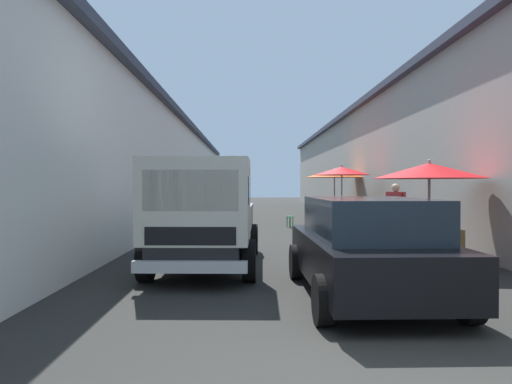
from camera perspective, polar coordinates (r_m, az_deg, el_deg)
name	(u,v)px	position (r m, az deg, el deg)	size (l,w,h in m)	color
ground	(276,230)	(16.61, 2.55, -4.81)	(90.00, 90.00, 0.00)	#282826
building_left_whitewash	(90,167)	(19.84, -20.02, 2.92)	(49.80, 7.50, 4.73)	silver
building_right_concrete	(453,160)	(20.62, 23.42, 3.68)	(49.80, 7.50, 5.34)	#A39E93
fruit_stall_far_right	(341,183)	(17.51, 10.56, 1.14)	(2.17, 2.17, 2.41)	#9E9EA3
fruit_stall_near_right	(431,187)	(10.16, 21.06, 0.63)	(2.32, 2.32, 2.18)	#9E9EA3
fruit_stall_near_left	(335,180)	(20.90, 9.81, 1.48)	(2.64, 2.64, 2.41)	#9E9EA3
hatchback_car	(366,247)	(6.84, 13.64, -6.71)	(3.93, 1.96, 1.45)	black
delivery_truck	(203,218)	(8.45, -6.67, -3.20)	(4.97, 2.09, 2.08)	black
vendor_by_crates	(396,209)	(13.29, 17.05, -2.03)	(0.56, 0.44, 1.68)	#665B4C
parked_scooter	(197,221)	(15.30, -7.42, -3.61)	(1.68, 0.53, 1.14)	black
plastic_stool	(290,219)	(17.81, 4.27, -3.37)	(0.30, 0.30, 0.43)	#1E8C3F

